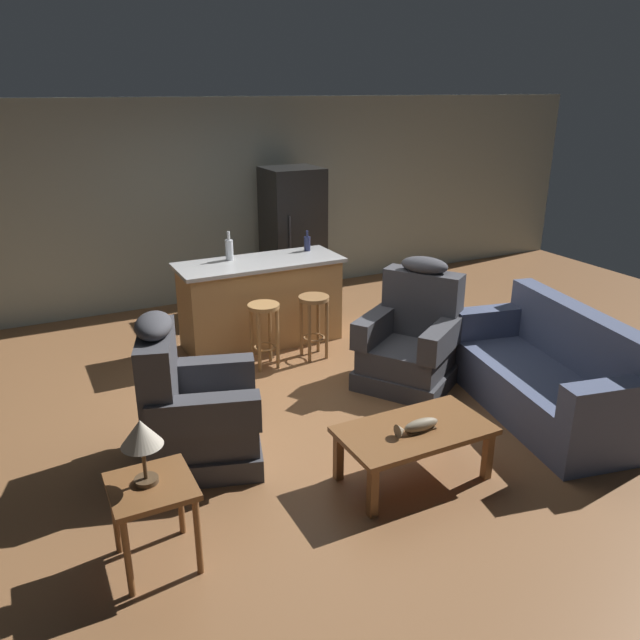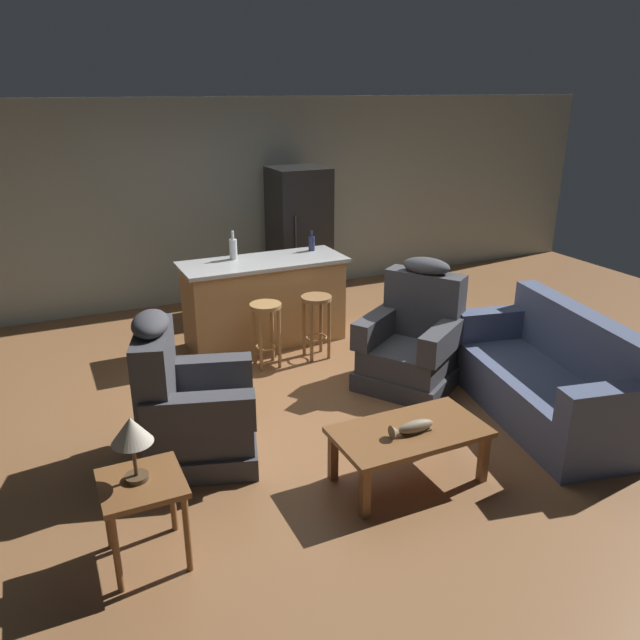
{
  "view_description": "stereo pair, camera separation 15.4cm",
  "coord_description": "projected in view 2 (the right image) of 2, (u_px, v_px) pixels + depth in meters",
  "views": [
    {
      "loc": [
        -2.35,
        -4.78,
        2.71
      ],
      "look_at": [
        0.0,
        -0.1,
        0.75
      ],
      "focal_mm": 35.0,
      "sensor_mm": 36.0,
      "label": 1
    },
    {
      "loc": [
        -2.21,
        -4.84,
        2.71
      ],
      "look_at": [
        0.0,
        -0.1,
        0.75
      ],
      "focal_mm": 35.0,
      "sensor_mm": 36.0,
      "label": 2
    }
  ],
  "objects": [
    {
      "name": "coffee_table",
      "position": [
        409.0,
        436.0,
        4.46
      ],
      "size": [
        1.1,
        0.6,
        0.42
      ],
      "color": "brown",
      "rests_on": "ground_plane"
    },
    {
      "name": "recliner_near_lamp",
      "position": [
        188.0,
        408.0,
        4.74
      ],
      "size": [
        1.05,
        1.05,
        1.2
      ],
      "rotation": [
        0.0,
        0.0,
        -0.3
      ],
      "color": "#3D3D42",
      "rests_on": "ground_plane"
    },
    {
      "name": "bar_stool_right",
      "position": [
        316.0,
        315.0,
        6.52
      ],
      "size": [
        0.32,
        0.32,
        0.68
      ],
      "color": "olive",
      "rests_on": "ground_plane"
    },
    {
      "name": "back_wall",
      "position": [
        215.0,
        202.0,
        8.13
      ],
      "size": [
        12.0,
        0.05,
        2.6
      ],
      "color": "#939E93",
      "rests_on": "ground_plane"
    },
    {
      "name": "bar_stool_left",
      "position": [
        266.0,
        323.0,
        6.3
      ],
      "size": [
        0.32,
        0.32,
        0.68
      ],
      "color": "#A87A47",
      "rests_on": "ground_plane"
    },
    {
      "name": "bottle_short_amber",
      "position": [
        233.0,
        249.0,
        6.75
      ],
      "size": [
        0.09,
        0.09,
        0.31
      ],
      "color": "silver",
      "rests_on": "kitchen_island"
    },
    {
      "name": "couch",
      "position": [
        551.0,
        380.0,
        5.37
      ],
      "size": [
        1.2,
        2.03,
        0.94
      ],
      "rotation": [
        0.0,
        0.0,
        2.94
      ],
      "color": "#4C5675",
      "rests_on": "ground_plane"
    },
    {
      "name": "fish_figurine",
      "position": [
        412.0,
        428.0,
        4.38
      ],
      "size": [
        0.34,
        0.1,
        0.1
      ],
      "color": "#4C3823",
      "rests_on": "coffee_table"
    },
    {
      "name": "recliner_near_island",
      "position": [
        413.0,
        342.0,
        5.97
      ],
      "size": [
        1.16,
        1.16,
        1.2
      ],
      "rotation": [
        0.0,
        0.0,
        3.73
      ],
      "color": "#3D3D42",
      "rests_on": "ground_plane"
    },
    {
      "name": "bottle_tall_green",
      "position": [
        312.0,
        243.0,
        7.12
      ],
      "size": [
        0.07,
        0.07,
        0.23
      ],
      "color": "#23284C",
      "rests_on": "kitchen_island"
    },
    {
      "name": "ground_plane",
      "position": [
        315.0,
        390.0,
        5.94
      ],
      "size": [
        12.0,
        12.0,
        0.0
      ],
      "color": "brown"
    },
    {
      "name": "kitchen_island",
      "position": [
        264.0,
        301.0,
        6.91
      ],
      "size": [
        1.8,
        0.7,
        0.95
      ],
      "color": "#AD7F4C",
      "rests_on": "ground_plane"
    },
    {
      "name": "end_table",
      "position": [
        143.0,
        495.0,
        3.66
      ],
      "size": [
        0.48,
        0.48,
        0.56
      ],
      "color": "brown",
      "rests_on": "ground_plane"
    },
    {
      "name": "refrigerator",
      "position": [
        299.0,
        236.0,
        8.16
      ],
      "size": [
        0.7,
        0.69,
        1.76
      ],
      "color": "black",
      "rests_on": "ground_plane"
    },
    {
      "name": "table_lamp",
      "position": [
        132.0,
        433.0,
        3.54
      ],
      "size": [
        0.24,
        0.24,
        0.41
      ],
      "color": "#4C3823",
      "rests_on": "end_table"
    }
  ]
}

